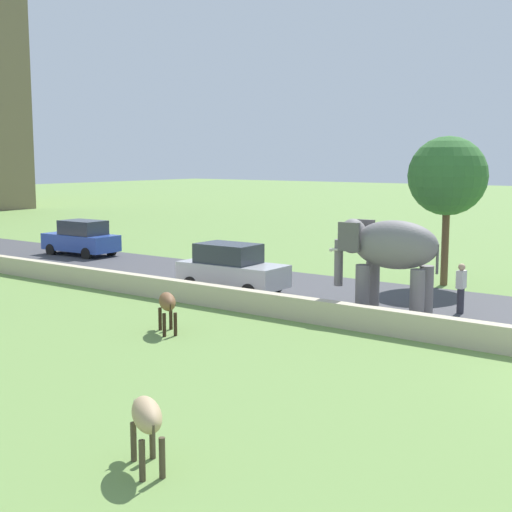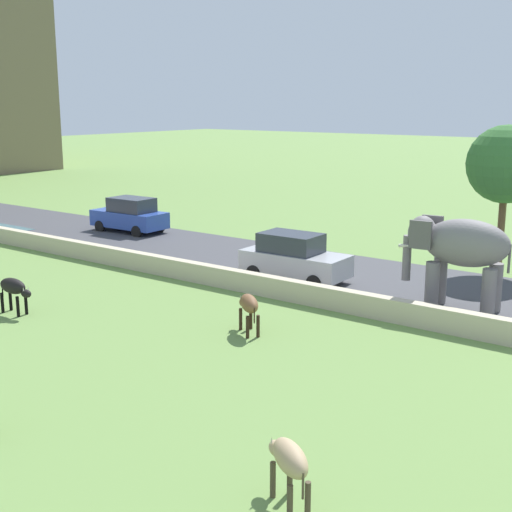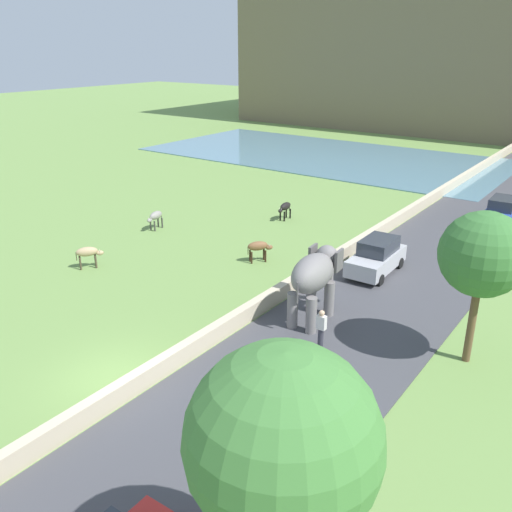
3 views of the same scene
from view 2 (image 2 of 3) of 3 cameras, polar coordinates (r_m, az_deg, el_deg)
road_surface at (r=30.73m, az=-4.58°, el=0.29°), size 7.00×120.00×0.06m
barrier_wall at (r=26.61m, az=-6.74°, el=-0.98°), size 0.40×110.00×0.72m
elephant at (r=22.74m, az=16.27°, el=0.60°), size 1.64×3.53×2.99m
car_blue at (r=35.87m, az=-10.30°, el=3.31°), size 1.89×4.05×1.80m
car_silver at (r=25.75m, az=3.14°, el=-0.13°), size 1.88×4.05×1.80m
cow_black at (r=23.06m, az=-19.23°, el=-2.51°), size 0.49×1.40×1.15m
cow_brown at (r=20.01m, az=-0.61°, el=-4.04°), size 1.11×1.31×1.15m
cow_tan at (r=11.85m, az=2.72°, el=-16.36°), size 1.06×1.34×1.15m
tree_near at (r=28.43m, az=19.81°, el=7.05°), size 3.00×3.00×5.70m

